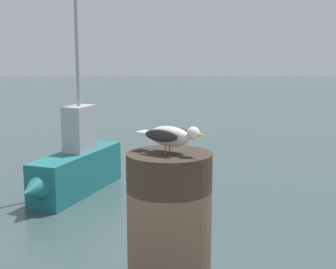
# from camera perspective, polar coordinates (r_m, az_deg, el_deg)

# --- Properties ---
(mooring_post) EXTENTS (0.43, 0.43, 1.01)m
(mooring_post) POSITION_cam_1_polar(r_m,az_deg,el_deg) (2.51, 0.15, -13.54)
(mooring_post) COLOR #382D23
(mooring_post) RESTS_ON harbor_quay
(seagull) EXTENTS (0.35, 0.27, 0.14)m
(seagull) POSITION_cam_1_polar(r_m,az_deg,el_deg) (2.34, 0.29, -0.11)
(seagull) COLOR #C66E60
(seagull) RESTS_ON mooring_post
(boat_teal) EXTENTS (1.93, 3.46, 4.57)m
(boat_teal) POSITION_cam_1_polar(r_m,az_deg,el_deg) (10.88, -11.20, -3.86)
(boat_teal) COLOR #1E7075
(boat_teal) RESTS_ON ground_plane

